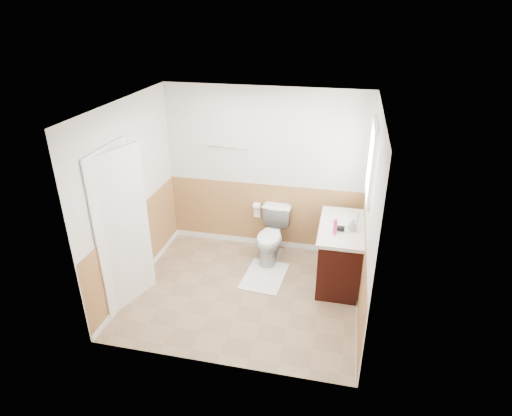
% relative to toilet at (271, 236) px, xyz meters
% --- Properties ---
extents(floor, '(3.00, 3.00, 0.00)m').
position_rel_toilet_xyz_m(floor, '(-0.19, -0.90, -0.39)').
color(floor, '#8C7051').
rests_on(floor, ground).
extents(ceiling, '(3.00, 3.00, 0.00)m').
position_rel_toilet_xyz_m(ceiling, '(-0.19, -0.90, 2.11)').
color(ceiling, white).
rests_on(ceiling, floor).
extents(wall_back, '(3.00, 0.00, 3.00)m').
position_rel_toilet_xyz_m(wall_back, '(-0.19, 0.40, 0.86)').
color(wall_back, silver).
rests_on(wall_back, floor).
extents(wall_front, '(3.00, 0.00, 3.00)m').
position_rel_toilet_xyz_m(wall_front, '(-0.19, -2.20, 0.86)').
color(wall_front, silver).
rests_on(wall_front, floor).
extents(wall_left, '(0.00, 3.00, 3.00)m').
position_rel_toilet_xyz_m(wall_left, '(-1.69, -0.90, 0.86)').
color(wall_left, silver).
rests_on(wall_left, floor).
extents(wall_right, '(0.00, 3.00, 3.00)m').
position_rel_toilet_xyz_m(wall_right, '(1.31, -0.90, 0.86)').
color(wall_right, silver).
rests_on(wall_right, floor).
extents(wainscot_back, '(3.00, 0.00, 3.00)m').
position_rel_toilet_xyz_m(wainscot_back, '(-0.19, 0.39, 0.11)').
color(wainscot_back, '#B88649').
rests_on(wainscot_back, floor).
extents(wainscot_front, '(3.00, 0.00, 3.00)m').
position_rel_toilet_xyz_m(wainscot_front, '(-0.19, -2.19, 0.11)').
color(wainscot_front, '#B88649').
rests_on(wainscot_front, floor).
extents(wainscot_left, '(0.00, 2.60, 2.60)m').
position_rel_toilet_xyz_m(wainscot_left, '(-1.68, -0.90, 0.11)').
color(wainscot_left, '#B88649').
rests_on(wainscot_left, floor).
extents(wainscot_right, '(0.00, 2.60, 2.60)m').
position_rel_toilet_xyz_m(wainscot_right, '(1.30, -0.90, 0.11)').
color(wainscot_right, '#B88649').
rests_on(wainscot_right, floor).
extents(toilet, '(0.49, 0.79, 0.77)m').
position_rel_toilet_xyz_m(toilet, '(0.00, 0.00, 0.00)').
color(toilet, white).
rests_on(toilet, floor).
extents(bath_mat, '(0.61, 0.84, 0.02)m').
position_rel_toilet_xyz_m(bath_mat, '(0.00, -0.50, -0.38)').
color(bath_mat, white).
rests_on(bath_mat, floor).
extents(vanity_cabinet, '(0.55, 1.10, 0.80)m').
position_rel_toilet_xyz_m(vanity_cabinet, '(1.02, -0.33, 0.01)').
color(vanity_cabinet, black).
rests_on(vanity_cabinet, floor).
extents(vanity_knob_left, '(0.03, 0.03, 0.03)m').
position_rel_toilet_xyz_m(vanity_knob_left, '(0.72, -0.43, 0.16)').
color(vanity_knob_left, silver).
rests_on(vanity_knob_left, vanity_cabinet).
extents(vanity_knob_right, '(0.03, 0.03, 0.03)m').
position_rel_toilet_xyz_m(vanity_knob_right, '(0.72, -0.23, 0.16)').
color(vanity_knob_right, silver).
rests_on(vanity_knob_right, vanity_cabinet).
extents(countertop, '(0.60, 1.15, 0.05)m').
position_rel_toilet_xyz_m(countertop, '(1.01, -0.33, 0.44)').
color(countertop, silver).
rests_on(countertop, vanity_cabinet).
extents(sink_basin, '(0.36, 0.36, 0.02)m').
position_rel_toilet_xyz_m(sink_basin, '(1.02, -0.18, 0.47)').
color(sink_basin, silver).
rests_on(sink_basin, countertop).
extents(faucet, '(0.02, 0.02, 0.14)m').
position_rel_toilet_xyz_m(faucet, '(1.20, -0.18, 0.53)').
color(faucet, silver).
rests_on(faucet, countertop).
extents(lotion_bottle, '(0.05, 0.05, 0.22)m').
position_rel_toilet_xyz_m(lotion_bottle, '(0.92, -0.58, 0.57)').
color(lotion_bottle, '#D13671').
rests_on(lotion_bottle, countertop).
extents(soap_dispenser, '(0.10, 0.10, 0.18)m').
position_rel_toilet_xyz_m(soap_dispenser, '(1.14, -0.44, 0.56)').
color(soap_dispenser, '#929DA5').
rests_on(soap_dispenser, countertop).
extents(hair_dryer_body, '(0.14, 0.07, 0.07)m').
position_rel_toilet_xyz_m(hair_dryer_body, '(0.97, -0.47, 0.50)').
color(hair_dryer_body, black).
rests_on(hair_dryer_body, countertop).
extents(hair_dryer_handle, '(0.03, 0.03, 0.07)m').
position_rel_toilet_xyz_m(hair_dryer_handle, '(0.94, -0.40, 0.47)').
color(hair_dryer_handle, black).
rests_on(hair_dryer_handle, countertop).
extents(mirror_panel, '(0.02, 0.35, 0.90)m').
position_rel_toilet_xyz_m(mirror_panel, '(1.29, 0.20, 1.16)').
color(mirror_panel, silver).
rests_on(mirror_panel, wall_right).
extents(window_frame, '(0.04, 0.80, 1.00)m').
position_rel_toilet_xyz_m(window_frame, '(1.28, -0.31, 1.36)').
color(window_frame, white).
rests_on(window_frame, wall_right).
extents(window_glass, '(0.01, 0.70, 0.90)m').
position_rel_toilet_xyz_m(window_glass, '(1.30, -0.31, 1.36)').
color(window_glass, white).
rests_on(window_glass, wall_right).
extents(door, '(0.29, 0.78, 2.04)m').
position_rel_toilet_xyz_m(door, '(-1.59, -1.35, 0.63)').
color(door, white).
rests_on(door, wall_left).
extents(door_frame, '(0.02, 0.92, 2.10)m').
position_rel_toilet_xyz_m(door_frame, '(-1.67, -1.35, 0.64)').
color(door_frame, white).
rests_on(door_frame, wall_left).
extents(door_knob, '(0.06, 0.06, 0.06)m').
position_rel_toilet_xyz_m(door_knob, '(-1.53, -1.02, 0.56)').
color(door_knob, silver).
rests_on(door_knob, door).
extents(towel_bar, '(0.62, 0.02, 0.02)m').
position_rel_toilet_xyz_m(towel_bar, '(-0.74, 0.35, 1.21)').
color(towel_bar, silver).
rests_on(towel_bar, wall_back).
extents(tp_holder_bar, '(0.14, 0.02, 0.02)m').
position_rel_toilet_xyz_m(tp_holder_bar, '(-0.29, 0.33, 0.31)').
color(tp_holder_bar, silver).
rests_on(tp_holder_bar, wall_back).
extents(tp_roll, '(0.10, 0.11, 0.11)m').
position_rel_toilet_xyz_m(tp_roll, '(-0.29, 0.33, 0.31)').
color(tp_roll, white).
rests_on(tp_roll, tp_holder_bar).
extents(tp_sheet, '(0.10, 0.01, 0.16)m').
position_rel_toilet_xyz_m(tp_sheet, '(-0.29, 0.33, 0.20)').
color(tp_sheet, white).
rests_on(tp_sheet, tp_roll).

